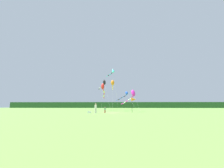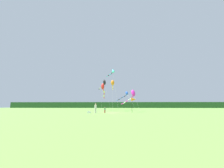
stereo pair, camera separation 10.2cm
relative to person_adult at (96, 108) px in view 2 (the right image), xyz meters
The scene contains 12 objects.
ground_plane 3.17m from the person_adult, 34.27° to the left, with size 120.00×120.00×0.00m, color #6B9E42.
distant_treeline 46.78m from the person_adult, 86.93° to the left, with size 108.00×3.23×2.88m, color #234C23.
person_adult is the anchor object (origin of this frame).
person_child 1.76m from the person_adult, 25.76° to the left, with size 0.24×0.24×1.08m.
cooler_box 1.33m from the person_adult, behind, with size 0.54×0.43×0.36m, color silver.
banner_flag_pole 7.68m from the person_adult, 23.25° to the left, with size 0.90×0.70×3.04m.
kite_cyan 20.22m from the person_adult, 82.51° to the left, with size 3.87×5.94×12.49m.
kite_blue 21.29m from the person_adult, 72.76° to the left, with size 5.71×9.99×5.85m.
kite_magenta 11.80m from the person_adult, 51.03° to the left, with size 3.96×8.67×5.12m.
kite_red 9.98m from the person_adult, 88.20° to the left, with size 0.77×9.03×6.63m.
kite_orange 10.11m from the person_adult, 71.87° to the left, with size 0.84×6.08×7.31m.
kite_black 19.08m from the person_adult, 91.36° to the left, with size 4.55×8.34×9.30m.
Camera 2 is at (1.48, -25.92, 1.40)m, focal length 22.22 mm.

